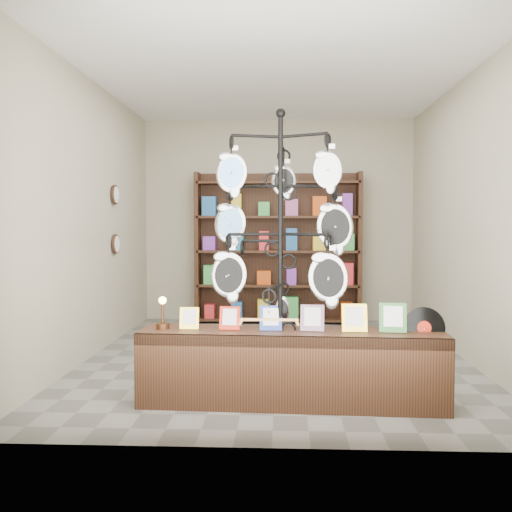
{
  "coord_description": "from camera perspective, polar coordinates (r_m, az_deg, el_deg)",
  "views": [
    {
      "loc": [
        0.06,
        -6.07,
        1.42
      ],
      "look_at": [
        -0.17,
        -1.0,
        1.15
      ],
      "focal_mm": 40.0,
      "sensor_mm": 36.0,
      "label": 1
    }
  ],
  "objects": [
    {
      "name": "ground",
      "position": [
        6.23,
        2.01,
        -10.15
      ],
      "size": [
        5.0,
        5.0,
        0.0
      ],
      "primitive_type": "plane",
      "color": "slate",
      "rests_on": "ground"
    },
    {
      "name": "room_envelope",
      "position": [
        6.09,
        2.04,
        7.07
      ],
      "size": [
        5.0,
        5.0,
        5.0
      ],
      "color": "#A8A088",
      "rests_on": "ground"
    },
    {
      "name": "display_tree",
      "position": [
        4.5,
        2.46,
        2.14
      ],
      "size": [
        1.2,
        1.05,
        2.34
      ],
      "rotation": [
        0.0,
        0.0,
        -0.08
      ],
      "color": "black",
      "rests_on": "ground"
    },
    {
      "name": "front_shelf",
      "position": [
        4.62,
        3.56,
        -11.03
      ],
      "size": [
        2.43,
        0.6,
        0.85
      ],
      "rotation": [
        0.0,
        0.0,
        -0.04
      ],
      "color": "black",
      "rests_on": "ground"
    },
    {
      "name": "back_shelving",
      "position": [
        8.38,
        2.19,
        0.34
      ],
      "size": [
        2.42,
        0.36,
        2.2
      ],
      "color": "black",
      "rests_on": "ground"
    },
    {
      "name": "wall_clocks",
      "position": [
        7.17,
        -13.88,
        3.57
      ],
      "size": [
        0.03,
        0.24,
        0.84
      ],
      "color": "black",
      "rests_on": "ground"
    }
  ]
}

